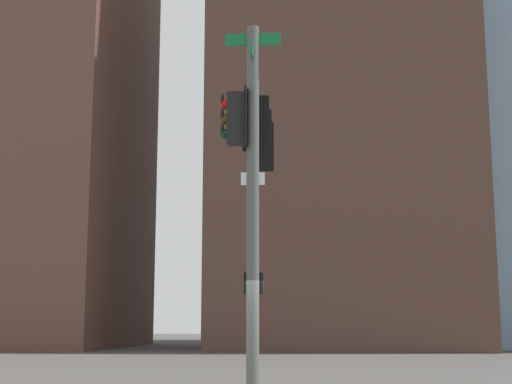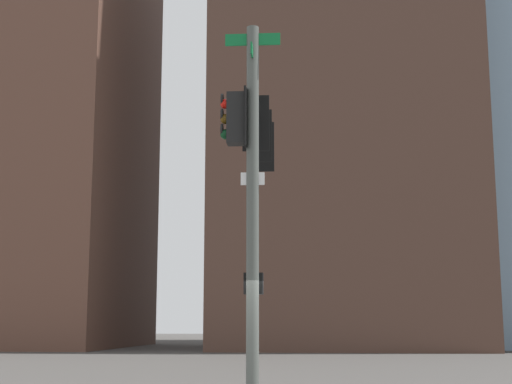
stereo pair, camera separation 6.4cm
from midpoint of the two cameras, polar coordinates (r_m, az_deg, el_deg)
signal_pole_assembly at (r=15.27m, az=-0.03°, el=2.31°), size 1.16×4.14×7.43m
building_brick_nearside at (r=61.30m, az=-18.31°, el=9.71°), size 19.99×17.11×43.43m
building_brick_midblock at (r=54.91m, az=6.75°, el=4.09°), size 17.07×18.46×29.75m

